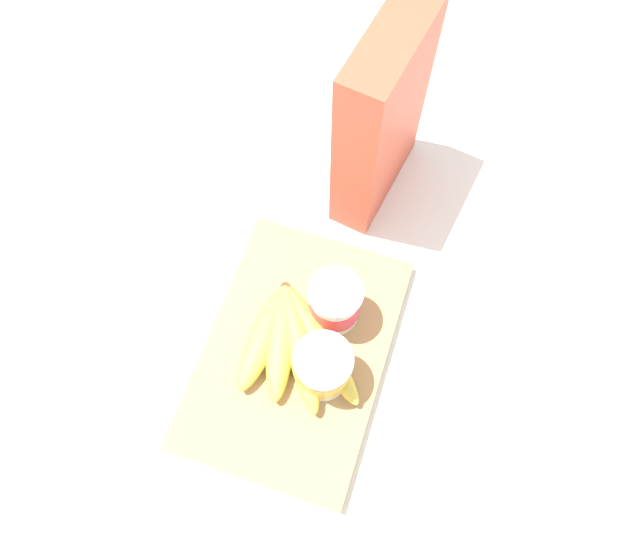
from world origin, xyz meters
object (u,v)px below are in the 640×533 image
Objects in this scene: cereal_box at (382,120)px; banana_bunch at (292,343)px; yogurt_cup_back at (323,368)px; cutting_board at (296,352)px; yogurt_cup_front at (335,303)px.

banana_bunch is (0.29, -0.03, -0.11)m from cereal_box.
yogurt_cup_back is at bearing 64.65° from banana_bunch.
cutting_board is 1.16× the size of cereal_box.
banana_bunch is at bearing -122.43° from cutting_board.
yogurt_cup_back is 0.06m from banana_bunch.
yogurt_cup_front is at bearing -167.96° from cereal_box.
cutting_board is at bearing 57.57° from banana_bunch.
cereal_box reaches higher than yogurt_cup_back.
cereal_box is 0.31m from banana_bunch.
banana_bunch is at bearing -176.05° from cereal_box.
banana_bunch reaches higher than cutting_board.
yogurt_cup_front is 0.47× the size of banana_bunch.
yogurt_cup_front is (0.23, 0.01, -0.09)m from cereal_box.
yogurt_cup_back is 0.46× the size of banana_bunch.
yogurt_cup_back reaches higher than banana_bunch.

